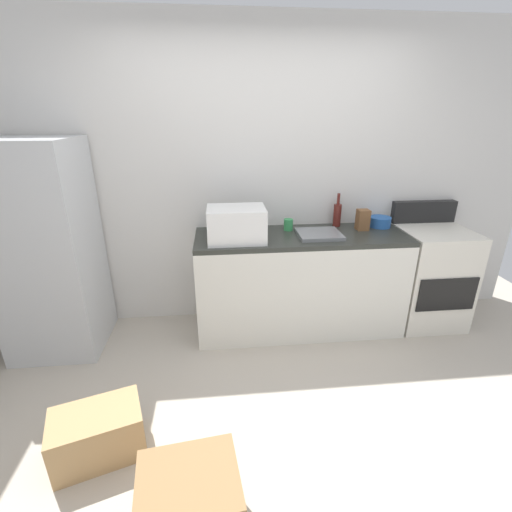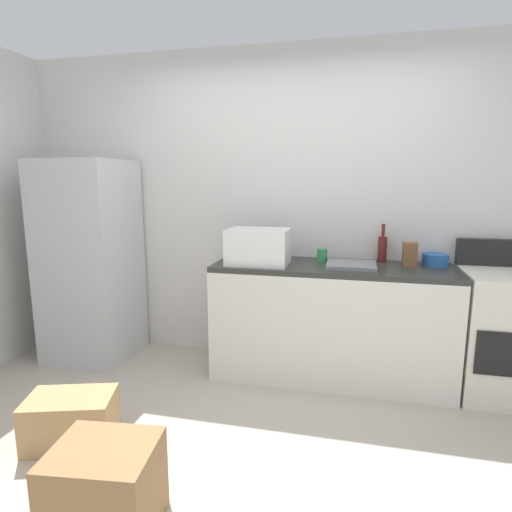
# 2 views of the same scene
# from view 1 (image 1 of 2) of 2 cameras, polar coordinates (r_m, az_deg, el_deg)

# --- Properties ---
(ground_plane) EXTENTS (6.00, 6.00, 0.00)m
(ground_plane) POSITION_cam_1_polar(r_m,az_deg,el_deg) (2.52, 5.39, -26.12)
(ground_plane) COLOR #B2A899
(wall_back) EXTENTS (5.00, 0.10, 2.60)m
(wall_back) POSITION_cam_1_polar(r_m,az_deg,el_deg) (3.27, 0.95, 11.84)
(wall_back) COLOR silver
(wall_back) RESTS_ON ground_plane
(kitchen_counter) EXTENTS (1.80, 0.60, 0.90)m
(kitchen_counter) POSITION_cam_1_polar(r_m,az_deg,el_deg) (3.25, 6.86, -4.16)
(kitchen_counter) COLOR silver
(kitchen_counter) RESTS_ON ground_plane
(refrigerator) EXTENTS (0.68, 0.66, 1.70)m
(refrigerator) POSITION_cam_1_polar(r_m,az_deg,el_deg) (3.27, -30.19, 0.69)
(refrigerator) COLOR silver
(refrigerator) RESTS_ON ground_plane
(stove_oven) EXTENTS (0.60, 0.61, 1.10)m
(stove_oven) POSITION_cam_1_polar(r_m,az_deg,el_deg) (3.70, 25.64, -2.68)
(stove_oven) COLOR silver
(stove_oven) RESTS_ON ground_plane
(microwave) EXTENTS (0.46, 0.34, 0.27)m
(microwave) POSITION_cam_1_polar(r_m,az_deg,el_deg) (2.89, -3.13, 5.05)
(microwave) COLOR white
(microwave) RESTS_ON kitchen_counter
(sink_basin) EXTENTS (0.36, 0.32, 0.03)m
(sink_basin) POSITION_cam_1_polar(r_m,az_deg,el_deg) (3.07, 9.98, 3.44)
(sink_basin) COLOR slate
(sink_basin) RESTS_ON kitchen_counter
(wine_bottle) EXTENTS (0.07, 0.07, 0.30)m
(wine_bottle) POSITION_cam_1_polar(r_m,az_deg,el_deg) (3.35, 12.75, 6.47)
(wine_bottle) COLOR #591E19
(wine_bottle) RESTS_ON kitchen_counter
(coffee_mug) EXTENTS (0.08, 0.08, 0.10)m
(coffee_mug) POSITION_cam_1_polar(r_m,az_deg,el_deg) (3.18, 5.15, 4.97)
(coffee_mug) COLOR #338C4C
(coffee_mug) RESTS_ON kitchen_counter
(knife_block) EXTENTS (0.10, 0.10, 0.18)m
(knife_block) POSITION_cam_1_polar(r_m,az_deg,el_deg) (3.30, 16.56, 5.52)
(knife_block) COLOR brown
(knife_block) RESTS_ON kitchen_counter
(mixing_bowl) EXTENTS (0.19, 0.19, 0.09)m
(mixing_bowl) POSITION_cam_1_polar(r_m,az_deg,el_deg) (3.46, 19.05, 5.15)
(mixing_bowl) COLOR #2659A5
(mixing_bowl) RESTS_ON kitchen_counter
(cardboard_box_large) EXTENTS (0.49, 0.43, 0.41)m
(cardboard_box_large) POSITION_cam_1_polar(r_m,az_deg,el_deg) (2.00, -10.29, -34.79)
(cardboard_box_large) COLOR olive
(cardboard_box_large) RESTS_ON ground_plane
(cardboard_box_medium) EXTENTS (0.56, 0.45, 0.29)m
(cardboard_box_medium) POSITION_cam_1_polar(r_m,az_deg,el_deg) (2.48, -23.74, -24.39)
(cardboard_box_medium) COLOR tan
(cardboard_box_medium) RESTS_ON ground_plane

